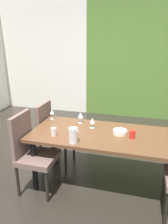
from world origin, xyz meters
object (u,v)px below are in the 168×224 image
wine_glass_corner (80,115)px  wine_glass_near_shelf (92,121)px  chair_left_near (31,150)px  pitcher_rear (73,135)px  cup_east (132,134)px  cup_west (54,132)px  chair_left_far (52,131)px  serving_bowl_right (120,132)px  wine_glass_center (52,112)px  dining_table (111,140)px

wine_glass_corner → wine_glass_near_shelf: bearing=-33.0°
chair_left_near → pitcher_rear: size_ratio=5.66×
cup_east → pitcher_rear: 0.70m
chair_left_near → cup_west: chair_left_near is taller
chair_left_far → cup_east: size_ratio=9.75×
cup_west → chair_left_near: bearing=-160.3°
chair_left_near → wine_glass_near_shelf: size_ratio=7.18×
chair_left_near → wine_glass_corner: chair_left_near is taller
serving_bowl_right → cup_west: 0.80m
cup_west → serving_bowl_right: bearing=19.2°
wine_glass_center → chair_left_near: bearing=-91.7°
wine_glass_corner → serving_bowl_right: size_ratio=0.88×
chair_left_far → cup_west: (0.26, -0.53, 0.25)m
chair_left_far → wine_glass_center: (0.01, -0.01, 0.31)m
cup_east → cup_west: 0.93m
wine_glass_near_shelf → pitcher_rear: 0.49m
dining_table → wine_glass_near_shelf: 0.36m
dining_table → cup_west: cup_west is taller
wine_glass_near_shelf → serving_bowl_right: wine_glass_near_shelf is taller
cup_east → cup_west: (-0.91, -0.19, 0.00)m
wine_glass_near_shelf → wine_glass_center: bearing=165.7°
wine_glass_corner → chair_left_far: bearing=175.0°
chair_left_far → cup_east: bearing=73.7°
wine_glass_corner → serving_bowl_right: wine_glass_corner is taller
dining_table → pitcher_rear: bearing=-139.3°
chair_left_far → serving_bowl_right: bearing=75.2°
serving_bowl_right → cup_east: cup_east is taller
chair_left_far → pitcher_rear: size_ratio=5.36×
chair_left_far → serving_bowl_right: size_ratio=5.47×
chair_left_near → serving_bowl_right: size_ratio=5.77×
dining_table → wine_glass_center: bearing=161.3°
chair_left_far → chair_left_near: (-0.00, -0.63, 0.02)m
wine_glass_near_shelf → pitcher_rear: size_ratio=0.79×
chair_left_far → chair_left_near: chair_left_near is taller
chair_left_far → wine_glass_center: size_ratio=6.32×
serving_bowl_right → cup_west: size_ratio=1.73×
dining_table → chair_left_near: chair_left_near is taller
dining_table → cup_west: 0.71m
serving_bowl_right → pitcher_rear: bearing=-142.0°
wine_glass_corner → wine_glass_near_shelf: size_ratio=1.10×
chair_left_near → cup_west: (0.27, 0.10, 0.23)m
chair_left_near → wine_glass_corner: bearing=142.3°
chair_left_far → pitcher_rear: bearing=40.2°
chair_left_near → cup_east: (1.17, 0.29, 0.23)m
pitcher_rear → cup_west: bearing=158.8°
dining_table → cup_east: cup_east is taller
cup_east → pitcher_rear: size_ratio=0.55×
dining_table → wine_glass_near_shelf: (-0.27, 0.15, 0.18)m
chair_left_far → cup_east: (1.17, -0.34, 0.25)m
wine_glass_center → pitcher_rear: size_ratio=0.85×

